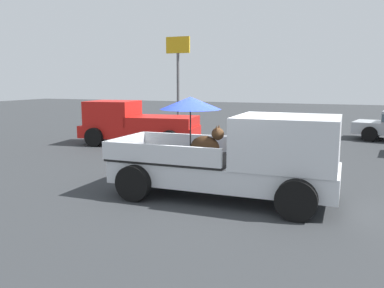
{
  "coord_description": "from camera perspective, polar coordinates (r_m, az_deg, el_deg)",
  "views": [
    {
      "loc": [
        2.57,
        -8.5,
        2.62
      ],
      "look_at": [
        -0.95,
        0.5,
        1.1
      ],
      "focal_mm": 37.48,
      "sensor_mm": 36.0,
      "label": 1
    }
  ],
  "objects": [
    {
      "name": "motel_sign",
      "position": [
        22.9,
        -2.01,
        11.31
      ],
      "size": [
        1.4,
        0.16,
        5.06
      ],
      "color": "#59595B",
      "rests_on": "ground"
    },
    {
      "name": "pickup_truck_far",
      "position": [
        16.83,
        -8.1,
        2.9
      ],
      "size": [
        4.97,
        2.59,
        1.8
      ],
      "rotation": [
        0.0,
        0.0,
        3.25
      ],
      "color": "black",
      "rests_on": "ground"
    },
    {
      "name": "ground_plane",
      "position": [
        9.26,
        4.38,
        -7.53
      ],
      "size": [
        80.0,
        80.0,
        0.0
      ],
      "primitive_type": "plane",
      "color": "#2D3033"
    },
    {
      "name": "pickup_truck_main",
      "position": [
        8.91,
        7.19,
        -1.73
      ],
      "size": [
        5.06,
        2.25,
        2.27
      ],
      "rotation": [
        0.0,
        0.0,
        -0.0
      ],
      "color": "black",
      "rests_on": "ground"
    }
  ]
}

